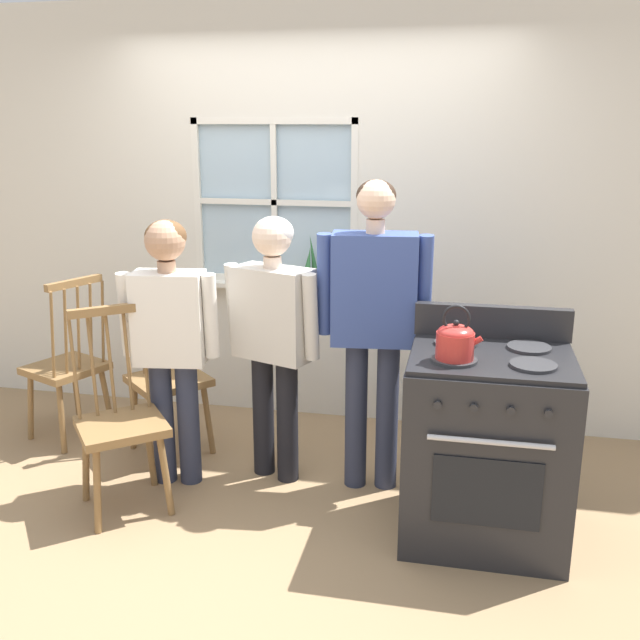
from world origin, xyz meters
name	(u,v)px	position (x,y,z in m)	size (l,w,h in m)	color
ground_plane	(259,517)	(0.00, 0.00, 0.00)	(16.00, 16.00, 0.00)	#937551
wall_back	(318,220)	(0.01, 1.40, 1.34)	(6.40, 0.16, 2.70)	silver
chair_by_window	(167,378)	(-0.76, 0.64, 0.47)	(0.58, 0.58, 1.06)	olive
chair_near_wall	(68,368)	(-1.44, 0.69, 0.47)	(0.53, 0.54, 1.06)	olive
chair_center_cluster	(121,423)	(-0.72, -0.03, 0.47)	(0.58, 0.58, 1.06)	olive
person_elderly_left	(170,328)	(-0.56, 0.28, 0.90)	(0.54, 0.26, 1.47)	#2D3347
person_teen_center	(274,323)	(-0.03, 0.45, 0.91)	(0.58, 0.34, 1.48)	black
person_adult_right	(374,308)	(0.51, 0.46, 1.02)	(0.60, 0.26, 1.68)	#2D3347
stove	(486,445)	(1.11, 0.09, 0.47)	(0.76, 0.68, 1.08)	#232326
kettle	(455,340)	(0.94, -0.04, 1.02)	(0.21, 0.17, 0.25)	red
potted_plant	(310,271)	(-0.02, 1.31, 1.02)	(0.11, 0.12, 0.34)	#935B3D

